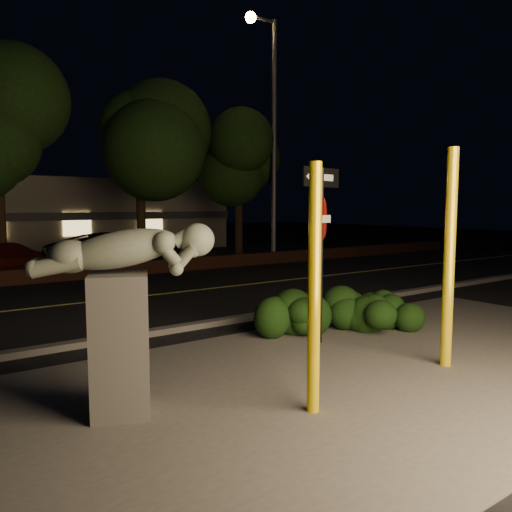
{
  "coord_description": "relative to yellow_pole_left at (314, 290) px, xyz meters",
  "views": [
    {
      "loc": [
        -5.31,
        -6.09,
        2.54
      ],
      "look_at": [
        0.08,
        1.48,
        1.6
      ],
      "focal_mm": 35.0,
      "sensor_mm": 36.0,
      "label": 1
    }
  ],
  "objects": [
    {
      "name": "yellow_pole_right",
      "position": [
        2.91,
        0.11,
        0.19
      ],
      "size": [
        0.17,
        0.17,
        3.43
      ],
      "primitive_type": "cylinder",
      "color": "yellow",
      "rests_on": "ground"
    },
    {
      "name": "hedge_right",
      "position": [
        3.79,
        2.68,
        -0.99
      ],
      "size": [
        1.85,
        1.4,
        1.08
      ],
      "primitive_type": "ellipsoid",
      "rotation": [
        0.0,
        0.0,
        0.36
      ],
      "color": "black",
      "rests_on": "ground"
    },
    {
      "name": "road",
      "position": [
        1.31,
        8.68,
        -1.52
      ],
      "size": [
        80.0,
        8.0,
        0.01
      ],
      "primitive_type": "cube",
      "color": "black",
      "rests_on": "ground"
    },
    {
      "name": "tree_far_c",
      "position": [
        3.81,
        14.48,
        4.13
      ],
      "size": [
        4.8,
        4.8,
        7.84
      ],
      "color": "black",
      "rests_on": "ground"
    },
    {
      "name": "hedge_center",
      "position": [
        2.09,
        3.01,
        -1.03
      ],
      "size": [
        2.11,
        1.55,
        0.99
      ],
      "primitive_type": "ellipsoid",
      "rotation": [
        0.0,
        0.0,
        -0.39
      ],
      "color": "black",
      "rests_on": "ground"
    },
    {
      "name": "ground",
      "position": [
        1.31,
        11.68,
        -1.53
      ],
      "size": [
        90.0,
        90.0,
        0.0
      ],
      "primitive_type": "plane",
      "color": "black",
      "rests_on": "ground"
    },
    {
      "name": "brick_wall",
      "position": [
        1.31,
        12.98,
        -1.28
      ],
      "size": [
        40.0,
        0.35,
        0.5
      ],
      "primitive_type": "cube",
      "color": "#4C2618",
      "rests_on": "ground"
    },
    {
      "name": "curb",
      "position": [
        1.31,
        4.58,
        -1.47
      ],
      "size": [
        80.0,
        0.25,
        0.12
      ],
      "primitive_type": "cube",
      "color": "#4C4944",
      "rests_on": "ground"
    },
    {
      "name": "building",
      "position": [
        1.31,
        26.66,
        0.47
      ],
      "size": [
        22.0,
        10.2,
        4.0
      ],
      "color": "#72685B",
      "rests_on": "ground"
    },
    {
      "name": "yellow_pole_left",
      "position": [
        0.0,
        0.0,
        0.0
      ],
      "size": [
        0.15,
        0.15,
        3.06
      ],
      "primitive_type": "cylinder",
      "color": "yellow",
      "rests_on": "ground"
    },
    {
      "name": "hedge_far_right",
      "position": [
        3.87,
        2.05,
        -1.07
      ],
      "size": [
        1.54,
        1.3,
        0.91
      ],
      "primitive_type": "ellipsoid",
      "rotation": [
        0.0,
        0.0,
        0.43
      ],
      "color": "black",
      "rests_on": "ground"
    },
    {
      "name": "parked_car_dark",
      "position": [
        2.9,
        14.61,
        -0.77
      ],
      "size": [
        5.63,
        2.91,
        1.52
      ],
      "primitive_type": "imported",
      "rotation": [
        0.0,
        0.0,
        1.5
      ],
      "color": "black",
      "rests_on": "ground"
    },
    {
      "name": "parked_car_darkred",
      "position": [
        -0.95,
        15.07,
        -0.9
      ],
      "size": [
        4.65,
        2.8,
        1.26
      ],
      "primitive_type": "imported",
      "rotation": [
        0.0,
        0.0,
        1.82
      ],
      "color": "#450E0C",
      "rests_on": "ground"
    },
    {
      "name": "parking_lot",
      "position": [
        1.31,
        18.68,
        -1.52
      ],
      "size": [
        40.0,
        12.0,
        0.01
      ],
      "primitive_type": "cube",
      "color": "black",
      "rests_on": "ground"
    },
    {
      "name": "streetlight",
      "position": [
        9.46,
        13.46,
        4.79
      ],
      "size": [
        1.6,
        0.46,
        10.63
      ],
      "rotation": [
        0.0,
        0.0,
        0.0
      ],
      "color": "#4D4D52",
      "rests_on": "ground"
    },
    {
      "name": "tree_far_d",
      "position": [
        8.81,
        14.98,
        3.89
      ],
      "size": [
        4.4,
        4.4,
        7.42
      ],
      "color": "black",
      "rests_on": "ground"
    },
    {
      "name": "lane_marking",
      "position": [
        1.31,
        8.68,
        -1.51
      ],
      "size": [
        80.0,
        0.12,
        0.0
      ],
      "primitive_type": "cube",
      "color": "#CFC452",
      "rests_on": "road"
    },
    {
      "name": "sculpture",
      "position": [
        -1.9,
        1.29,
        -0.09
      ],
      "size": [
        2.12,
        1.33,
        2.33
      ],
      "rotation": [
        0.0,
        0.0,
        -0.4
      ],
      "color": "#4C4944",
      "rests_on": "ground"
    },
    {
      "name": "patio",
      "position": [
        1.31,
        0.68,
        -1.52
      ],
      "size": [
        14.0,
        6.0,
        0.02
      ],
      "primitive_type": "cube",
      "color": "#4C4944",
      "rests_on": "ground"
    },
    {
      "name": "signpost",
      "position": [
        2.2,
        2.26,
        0.76
      ],
      "size": [
        1.07,
        0.27,
        3.22
      ],
      "rotation": [
        0.0,
        0.0,
        0.22
      ],
      "color": "black",
      "rests_on": "ground"
    }
  ]
}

